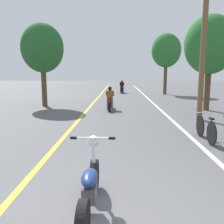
{
  "coord_description": "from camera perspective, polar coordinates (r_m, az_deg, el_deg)",
  "views": [
    {
      "loc": [
        0.13,
        -2.98,
        2.12
      ],
      "look_at": [
        -0.09,
        4.31,
        0.9
      ],
      "focal_mm": 38.0,
      "sensor_mm": 36.0,
      "label": 1
    }
  ],
  "objects": [
    {
      "name": "utility_pole",
      "position": [
        11.4,
        21.1,
        14.2
      ],
      "size": [
        1.1,
        0.24,
        6.18
      ],
      "color": "brown",
      "rests_on": "ground"
    },
    {
      "name": "motorcycle_rider_lead",
      "position": [
        13.64,
        -0.51,
        2.7
      ],
      "size": [
        0.5,
        2.11,
        1.34
      ],
      "color": "black",
      "rests_on": "ground"
    },
    {
      "name": "roadside_tree_right_near",
      "position": [
        14.43,
        22.54,
        14.64
      ],
      "size": [
        2.78,
        2.5,
        5.22
      ],
      "color": "#513A23",
      "rests_on": "ground"
    },
    {
      "name": "motorcycle_rider_far",
      "position": [
        24.94,
        2.4,
        5.77
      ],
      "size": [
        0.5,
        2.03,
        1.35
      ],
      "color": "black",
      "rests_on": "ground"
    },
    {
      "name": "roadside_tree_left",
      "position": [
        15.73,
        -16.41,
        14.43
      ],
      "size": [
        2.61,
        2.35,
        5.11
      ],
      "color": "#513A23",
      "rests_on": "ground"
    },
    {
      "name": "lane_stripe_edge",
      "position": [
        15.62,
        10.51,
        1.54
      ],
      "size": [
        0.14,
        48.0,
        0.01
      ],
      "primitive_type": "cube",
      "color": "white",
      "rests_on": "ground"
    },
    {
      "name": "lane_stripe_center",
      "position": [
        15.55,
        -5.03,
        1.62
      ],
      "size": [
        0.14,
        48.0,
        0.01
      ],
      "primitive_type": "cube",
      "color": "yellow",
      "rests_on": "ground"
    },
    {
      "name": "roadside_tree_right_far",
      "position": [
        24.01,
        12.92,
        14.15
      ],
      "size": [
        2.8,
        2.52,
        5.82
      ],
      "color": "#513A23",
      "rests_on": "ground"
    },
    {
      "name": "motorcycle_foreground",
      "position": [
        3.78,
        -5.31,
        -17.5
      ],
      "size": [
        0.75,
        1.94,
        1.07
      ],
      "color": "black",
      "rests_on": "ground"
    },
    {
      "name": "bicycle_parked",
      "position": [
        7.98,
        21.6,
        -3.77
      ],
      "size": [
        0.44,
        1.7,
        0.83
      ],
      "color": "black",
      "rests_on": "ground"
    }
  ]
}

